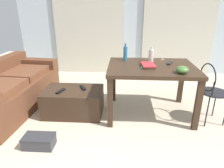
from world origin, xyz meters
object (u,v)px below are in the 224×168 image
object	(u,v)px
book_stack	(148,65)
tv_remote_primary	(61,91)
shoebox	(39,141)
coffee_table	(74,101)
bottle_near	(125,53)
tv_remote_on_table	(170,63)
bowl	(182,70)
scissors	(161,60)
bottle_far	(151,56)
wire_chair	(211,87)
craft_table	(151,72)
tv_remote_secondary	(83,88)
couch	(9,90)

from	to	relation	value
book_stack	tv_remote_primary	distance (m)	1.29
book_stack	shoebox	bearing A→B (deg)	-146.68
coffee_table	shoebox	world-z (taller)	coffee_table
coffee_table	bottle_near	world-z (taller)	bottle_near
bottle_near	tv_remote_on_table	distance (m)	0.67
bowl	scissors	distance (m)	0.67
bottle_far	book_stack	bearing A→B (deg)	-106.09
wire_chair	craft_table	bearing A→B (deg)	165.69
wire_chair	tv_remote_secondary	size ratio (longest dim) A/B	4.91
couch	shoebox	xyz separation A→B (m)	(0.83, -0.92, -0.23)
coffee_table	craft_table	bearing A→B (deg)	3.95
coffee_table	bottle_near	distance (m)	1.07
coffee_table	scissors	distance (m)	1.49
couch	wire_chair	size ratio (longest dim) A/B	2.21
couch	bottle_far	size ratio (longest dim) A/B	8.03
bowl	scissors	world-z (taller)	bowl
wire_chair	tv_remote_primary	size ratio (longest dim) A/B	4.62
wire_chair	shoebox	distance (m)	2.27
couch	shoebox	bearing A→B (deg)	-48.06
scissors	book_stack	bearing A→B (deg)	-122.94
couch	craft_table	size ratio (longest dim) A/B	1.54
bottle_far	shoebox	bearing A→B (deg)	-141.47
wire_chair	tv_remote_primary	world-z (taller)	wire_chair
coffee_table	scissors	xyz separation A→B (m)	(1.31, 0.42, 0.56)
bowl	book_stack	distance (m)	0.48
craft_table	tv_remote_on_table	world-z (taller)	tv_remote_on_table
bowl	tv_remote_secondary	xyz separation A→B (m)	(-1.32, 0.30, -0.40)
tv_remote_secondary	tv_remote_on_table	bearing A→B (deg)	-21.39
coffee_table	couch	bearing A→B (deg)	173.54
bottle_far	tv_remote_secondary	xyz separation A→B (m)	(-1.00, -0.21, -0.45)
craft_table	book_stack	bearing A→B (deg)	-146.92
wire_chair	bottle_far	xyz separation A→B (m)	(-0.76, 0.39, 0.32)
wire_chair	bottle_far	bearing A→B (deg)	152.92
tv_remote_secondary	shoebox	size ratio (longest dim) A/B	0.49
tv_remote_primary	bottle_far	bearing A→B (deg)	31.50
bottle_near	scissors	distance (m)	0.57
coffee_table	bowl	world-z (taller)	bowl
tv_remote_on_table	bottle_near	bearing A→B (deg)	-168.06
tv_remote_primary	tv_remote_on_table	bearing A→B (deg)	26.44
couch	tv_remote_primary	size ratio (longest dim) A/B	10.21
shoebox	wire_chair	bearing A→B (deg)	18.02
tv_remote_primary	tv_remote_secondary	bearing A→B (deg)	42.47
bowl	craft_table	bearing A→B (deg)	136.54
scissors	tv_remote_primary	xyz separation A→B (m)	(-1.47, -0.50, -0.35)
bottle_near	tv_remote_primary	bearing A→B (deg)	-154.67
bowl	shoebox	distance (m)	1.91
tv_remote_on_table	shoebox	distance (m)	2.02
craft_table	scissors	world-z (taller)	scissors
coffee_table	wire_chair	xyz separation A→B (m)	(1.90, -0.12, 0.33)
bottle_far	tv_remote_on_table	bearing A→B (deg)	-15.51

